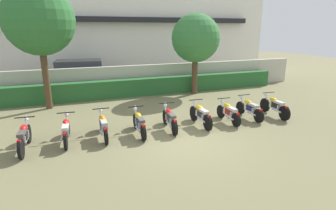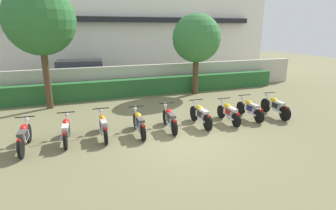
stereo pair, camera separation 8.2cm
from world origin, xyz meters
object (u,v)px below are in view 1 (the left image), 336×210
Objects in this scene: tree_far_side at (196,38)px; motorcycle_in_row_7 at (250,108)px; motorcycle_in_row_1 at (66,130)px; motorcycle_in_row_0 at (24,137)px; motorcycle_in_row_2 at (103,126)px; parked_car at (82,75)px; motorcycle_in_row_5 at (201,115)px; motorcycle_in_row_8 at (275,106)px; motorcycle_in_row_3 at (139,123)px; motorcycle_in_row_4 at (170,118)px; motorcycle_in_row_6 at (228,112)px; tree_near_inspector at (39,21)px.

tree_far_side is 2.46× the size of motorcycle_in_row_7.
motorcycle_in_row_7 reaches higher than motorcycle_in_row_1.
motorcycle_in_row_0 is 1.00× the size of motorcycle_in_row_2.
parked_car is 9.35m from motorcycle_in_row_5.
motorcycle_in_row_1 is (1.26, 0.19, -0.02)m from motorcycle_in_row_0.
motorcycle_in_row_8 is (9.93, 0.05, 0.00)m from motorcycle_in_row_0.
motorcycle_in_row_3 is 0.94× the size of motorcycle_in_row_8.
motorcycle_in_row_2 is (1.23, 0.00, 0.00)m from motorcycle_in_row_1.
motorcycle_in_row_4 is 3.71m from motorcycle_in_row_7.
parked_car is 2.52× the size of motorcycle_in_row_4.
motorcycle_in_row_6 is at bearing -52.79° from parked_car.
motorcycle_in_row_1 is (0.73, -4.69, -3.66)m from tree_near_inspector.
motorcycle_in_row_7 is (0.17, -5.06, -2.77)m from tree_far_side.
motorcycle_in_row_1 is at bearing -145.21° from tree_far_side.
motorcycle_in_row_3 reaches higher than motorcycle_in_row_6.
motorcycle_in_row_8 reaches higher than motorcycle_in_row_4.
parked_car is 11.40m from motorcycle_in_row_8.
motorcycle_in_row_6 is (-0.97, -5.20, -2.78)m from tree_far_side.
motorcycle_in_row_8 is (6.17, 0.01, 0.02)m from motorcycle_in_row_3.
tree_far_side is at bearing -50.75° from motorcycle_in_row_1.
motorcycle_in_row_3 reaches higher than motorcycle_in_row_1.
motorcycle_in_row_3 is (3.76, 0.04, -0.01)m from motorcycle_in_row_0.
motorcycle_in_row_8 reaches higher than motorcycle_in_row_7.
motorcycle_in_row_2 reaches higher than motorcycle_in_row_6.
tree_near_inspector reaches higher than motorcycle_in_row_1.
tree_far_side reaches higher than motorcycle_in_row_2.
motorcycle_in_row_5 is (2.53, 0.06, 0.02)m from motorcycle_in_row_3.
tree_near_inspector is 10.11m from motorcycle_in_row_7.
tree_far_side is at bearing -8.96° from motorcycle_in_row_6.
motorcycle_in_row_4 is at bearing 90.43° from motorcycle_in_row_5.
motorcycle_in_row_4 is 0.99× the size of motorcycle_in_row_5.
motorcycle_in_row_3 is at bearing 94.21° from motorcycle_in_row_8.
tree_far_side is 5.97m from motorcycle_in_row_6.
tree_near_inspector is at bearing 66.91° from motorcycle_in_row_8.
motorcycle_in_row_7 is (1.14, 0.13, 0.00)m from motorcycle_in_row_6.
parked_car is 8.91m from motorcycle_in_row_0.
motorcycle_in_row_4 reaches higher than motorcycle_in_row_7.
motorcycle_in_row_4 is (3.72, -0.09, 0.00)m from motorcycle_in_row_1.
motorcycle_in_row_0 is at bearing -96.16° from tree_near_inspector.
parked_car is 8.47m from motorcycle_in_row_1.
tree_near_inspector is 8.06m from tree_far_side.
motorcycle_in_row_2 is (1.97, -4.69, -3.66)m from tree_near_inspector.
motorcycle_in_row_0 is 1.02× the size of motorcycle_in_row_5.
motorcycle_in_row_0 is (-0.53, -4.88, -3.64)m from tree_near_inspector.
tree_near_inspector is 6.00m from motorcycle_in_row_1.
motorcycle_in_row_6 is (2.57, -0.06, -0.01)m from motorcycle_in_row_4.
motorcycle_in_row_4 reaches higher than motorcycle_in_row_6.
motorcycle_in_row_2 is at bearing -85.33° from motorcycle_in_row_1.
parked_car reaches higher than motorcycle_in_row_1.
motorcycle_in_row_5 is 2.40m from motorcycle_in_row_7.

